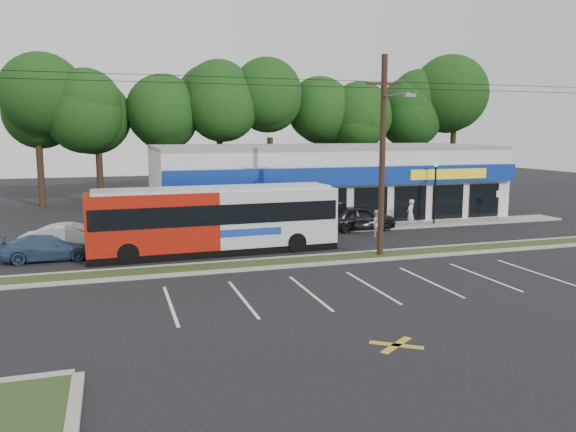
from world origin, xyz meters
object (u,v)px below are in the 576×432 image
at_px(car_dark, 359,218).
at_px(car_silver, 73,240).
at_px(utility_pole, 380,150).
at_px(pedestrian_a, 410,213).
at_px(pedestrian_b, 375,224).
at_px(metrobus, 215,218).
at_px(sign_post, 499,200).
at_px(car_blue, 48,248).
at_px(lamp_post, 435,186).

bearing_deg(car_dark, car_silver, 96.75).
relative_size(utility_pole, pedestrian_a, 26.80).
distance_m(car_dark, pedestrian_b, 2.50).
distance_m(metrobus, pedestrian_a, 14.39).
bearing_deg(sign_post, car_blue, -173.39).
bearing_deg(metrobus, pedestrian_a, 14.79).
bearing_deg(pedestrian_b, car_silver, 5.65).
xyz_separation_m(sign_post, car_blue, (-29.00, -3.36, -0.92)).
height_order(car_silver, car_blue, car_silver).
height_order(utility_pole, car_dark, utility_pole).
bearing_deg(car_blue, utility_pole, -106.60).
xyz_separation_m(car_silver, pedestrian_b, (17.08, 0.02, 0.01)).
bearing_deg(car_dark, car_blue, 98.60).
distance_m(car_silver, pedestrian_b, 17.08).
height_order(utility_pole, pedestrian_a, utility_pole).
relative_size(lamp_post, car_dark, 0.89).
height_order(utility_pole, pedestrian_b, utility_pole).
bearing_deg(pedestrian_a, sign_post, 145.58).
height_order(sign_post, car_dark, sign_post).
distance_m(sign_post, metrobus, 21.19).
xyz_separation_m(car_dark, car_silver, (-17.13, -2.52, -0.00)).
bearing_deg(metrobus, car_silver, 166.78).
xyz_separation_m(utility_pole, pedestrian_a, (6.17, 7.57, -4.48)).
relative_size(utility_pole, metrobus, 3.87).
bearing_deg(sign_post, car_dark, -179.60).
bearing_deg(utility_pole, metrobus, 154.89).
xyz_separation_m(lamp_post, pedestrian_b, (-5.79, -2.80, -1.85)).
xyz_separation_m(utility_pole, car_silver, (-14.70, 5.06, -4.60)).
bearing_deg(metrobus, pedestrian_b, 7.15).
height_order(lamp_post, car_blue, lamp_post).
relative_size(lamp_post, metrobus, 0.33).
distance_m(lamp_post, car_blue, 24.35).
height_order(car_blue, pedestrian_a, pedestrian_a).
xyz_separation_m(car_dark, pedestrian_b, (-0.06, -2.50, 0.01)).
xyz_separation_m(lamp_post, sign_post, (5.00, -0.23, -1.12)).
bearing_deg(car_blue, lamp_post, -82.94).
bearing_deg(car_blue, pedestrian_b, -88.97).
height_order(car_blue, pedestrian_b, pedestrian_b).
relative_size(car_blue, pedestrian_a, 2.36).
height_order(lamp_post, pedestrian_a, lamp_post).
bearing_deg(lamp_post, pedestrian_a, -171.47).
bearing_deg(metrobus, car_dark, 20.31).
distance_m(lamp_post, pedestrian_a, 2.67).
xyz_separation_m(lamp_post, metrobus, (-15.79, -4.30, -0.84)).
bearing_deg(lamp_post, car_blue, -171.50).
bearing_deg(lamp_post, pedestrian_b, -154.20).
bearing_deg(pedestrian_b, sign_post, -160.98).
height_order(metrobus, car_silver, metrobus).
distance_m(car_silver, car_blue, 1.38).
bearing_deg(sign_post, pedestrian_a, -179.39).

